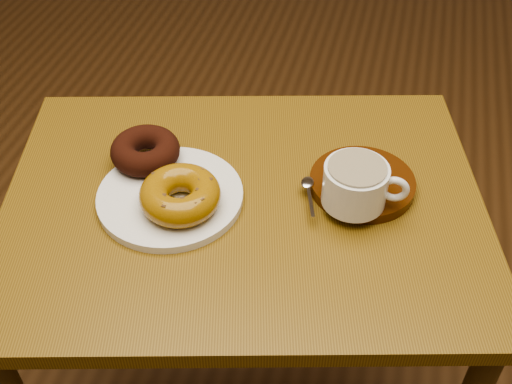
% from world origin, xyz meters
% --- Properties ---
extents(cafe_table, '(0.85, 0.72, 0.69)m').
position_xyz_m(cafe_table, '(-0.04, 0.11, 0.58)').
color(cafe_table, brown).
rests_on(cafe_table, ground).
extents(donut_plate, '(0.30, 0.30, 0.01)m').
position_xyz_m(donut_plate, '(-0.15, 0.08, 0.70)').
color(donut_plate, white).
rests_on(donut_plate, cafe_table).
extents(donut_cinnamon, '(0.16, 0.16, 0.04)m').
position_xyz_m(donut_cinnamon, '(-0.21, 0.15, 0.73)').
color(donut_cinnamon, black).
rests_on(donut_cinnamon, donut_plate).
extents(donut_caramel, '(0.17, 0.17, 0.04)m').
position_xyz_m(donut_caramel, '(-0.12, 0.06, 0.73)').
color(donut_caramel, '#956710').
rests_on(donut_caramel, donut_plate).
extents(saucer, '(0.19, 0.19, 0.02)m').
position_xyz_m(saucer, '(0.13, 0.18, 0.70)').
color(saucer, '#3C1C08').
rests_on(saucer, cafe_table).
extents(coffee_cup, '(0.13, 0.10, 0.07)m').
position_xyz_m(coffee_cup, '(0.12, 0.13, 0.74)').
color(coffee_cup, white).
rests_on(coffee_cup, saucer).
extents(teaspoon, '(0.03, 0.09, 0.01)m').
position_xyz_m(teaspoon, '(0.05, 0.14, 0.71)').
color(teaspoon, silver).
rests_on(teaspoon, saucer).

